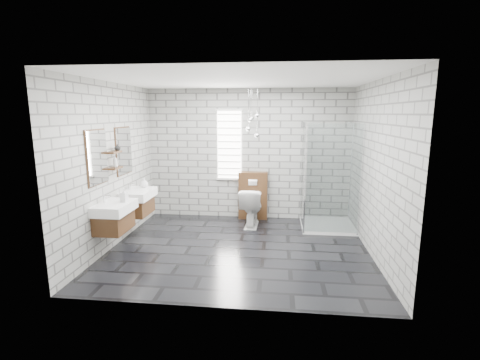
% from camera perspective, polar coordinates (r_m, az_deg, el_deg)
% --- Properties ---
extents(floor, '(4.20, 3.60, 0.02)m').
position_cam_1_polar(floor, '(5.86, -0.20, -11.24)').
color(floor, black).
rests_on(floor, ground).
extents(ceiling, '(4.20, 3.60, 0.02)m').
position_cam_1_polar(ceiling, '(5.46, -0.22, 16.26)').
color(ceiling, white).
rests_on(ceiling, wall_back).
extents(wall_back, '(4.20, 0.02, 2.70)m').
position_cam_1_polar(wall_back, '(7.28, 1.41, 4.19)').
color(wall_back, '#9D9D97').
rests_on(wall_back, floor).
extents(wall_front, '(4.20, 0.02, 2.70)m').
position_cam_1_polar(wall_front, '(3.74, -3.35, -2.27)').
color(wall_front, '#9D9D97').
rests_on(wall_front, floor).
extents(wall_left, '(0.02, 3.60, 2.70)m').
position_cam_1_polar(wall_left, '(6.11, -20.31, 2.21)').
color(wall_left, '#9D9D97').
rests_on(wall_left, floor).
extents(wall_right, '(0.02, 3.60, 2.70)m').
position_cam_1_polar(wall_right, '(5.66, 21.52, 1.50)').
color(wall_right, '#9D9D97').
rests_on(wall_right, floor).
extents(vanity_left, '(0.47, 0.70, 1.57)m').
position_cam_1_polar(vanity_left, '(5.71, -20.26, -4.45)').
color(vanity_left, '#492C16').
rests_on(vanity_left, wall_left).
extents(vanity_right, '(0.47, 0.70, 1.57)m').
position_cam_1_polar(vanity_right, '(6.51, -16.69, -2.38)').
color(vanity_right, '#492C16').
rests_on(vanity_right, wall_left).
extents(shelf_lower, '(0.14, 0.30, 0.03)m').
position_cam_1_polar(shelf_lower, '(6.03, -19.82, 1.86)').
color(shelf_lower, '#492C16').
rests_on(shelf_lower, wall_left).
extents(shelf_upper, '(0.14, 0.30, 0.03)m').
position_cam_1_polar(shelf_upper, '(6.00, -19.98, 4.31)').
color(shelf_upper, '#492C16').
rests_on(shelf_upper, wall_left).
extents(window, '(0.56, 0.05, 1.48)m').
position_cam_1_polar(window, '(7.28, -1.76, 5.77)').
color(window, white).
rests_on(window, wall_back).
extents(cistern_panel, '(0.60, 0.20, 1.00)m').
position_cam_1_polar(cistern_panel, '(7.32, 2.16, -2.55)').
color(cistern_panel, '#492C16').
rests_on(cistern_panel, floor).
extents(flush_plate, '(0.18, 0.01, 0.12)m').
position_cam_1_polar(flush_plate, '(7.15, 2.11, -0.40)').
color(flush_plate, silver).
rests_on(flush_plate, cistern_panel).
extents(shower_enclosure, '(1.00, 1.00, 2.03)m').
position_cam_1_polar(shower_enclosure, '(6.85, 13.54, -3.75)').
color(shower_enclosure, white).
rests_on(shower_enclosure, floor).
extents(pendant_cluster, '(0.26, 0.23, 0.96)m').
position_cam_1_polar(pendant_cluster, '(6.80, 2.14, 9.34)').
color(pendant_cluster, silver).
rests_on(pendant_cluster, ceiling).
extents(toilet, '(0.45, 0.76, 0.76)m').
position_cam_1_polar(toilet, '(6.88, 1.86, -4.44)').
color(toilet, white).
rests_on(toilet, floor).
extents(soap_bottle_a, '(0.11, 0.11, 0.21)m').
position_cam_1_polar(soap_bottle_a, '(5.67, -18.52, -2.35)').
color(soap_bottle_a, '#B2B2B2').
rests_on(soap_bottle_a, vanity_left).
extents(soap_bottle_b, '(0.18, 0.18, 0.18)m').
position_cam_1_polar(soap_bottle_b, '(6.65, -15.46, -0.42)').
color(soap_bottle_b, '#B2B2B2').
rests_on(soap_bottle_b, vanity_right).
extents(soap_bottle_c, '(0.09, 0.09, 0.20)m').
position_cam_1_polar(soap_bottle_c, '(6.01, -19.81, 2.92)').
color(soap_bottle_c, '#B2B2B2').
rests_on(soap_bottle_c, shelf_lower).
extents(vase, '(0.12, 0.12, 0.10)m').
position_cam_1_polar(vase, '(6.09, -19.47, 5.07)').
color(vase, '#B2B2B2').
rests_on(vase, shelf_upper).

